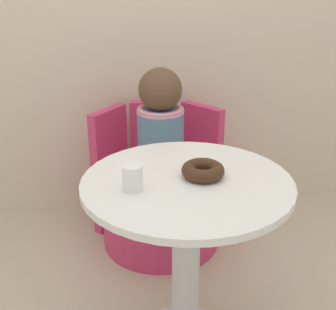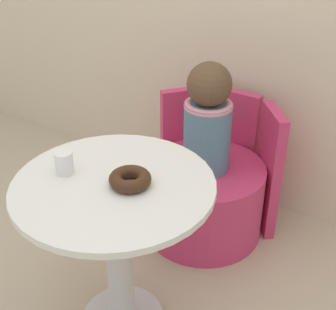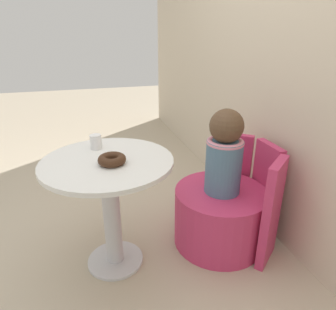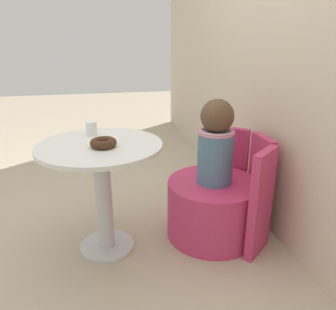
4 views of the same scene
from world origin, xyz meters
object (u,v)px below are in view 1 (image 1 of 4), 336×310
Objects in this scene: round_table at (186,226)px; donut at (203,170)px; tub_chair at (161,208)px; cup at (133,178)px; child_figure at (160,124)px.

round_table is 0.21m from donut.
round_table is at bearing -89.61° from tub_chair.
cup is (-0.18, -0.04, 0.22)m from round_table.
cup is at bearing -165.31° from donut.
cup is (-0.24, -0.06, 0.02)m from donut.
round_table is at bearing -160.05° from donut.
cup reaches higher than donut.
cup reaches higher than tub_chair.
child_figure reaches higher than tub_chair.
round_table is 1.20× the size of tub_chair.
donut reaches higher than round_table.
cup is at bearing -103.63° from tub_chair.
cup is at bearing -167.00° from round_table.
donut is at bearing 19.95° from round_table.
tub_chair is at bearing 90.00° from child_figure.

